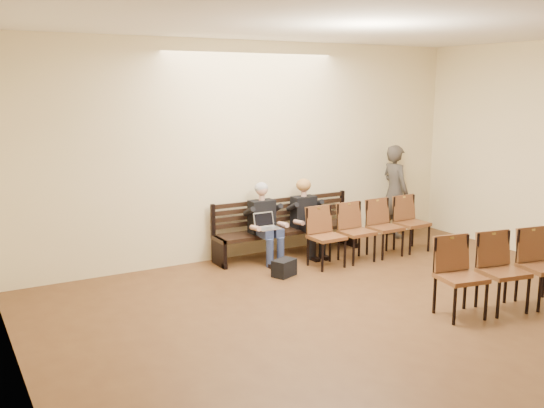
% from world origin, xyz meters
% --- Properties ---
extents(ground, '(10.00, 10.00, 0.00)m').
position_xyz_m(ground, '(0.00, 0.00, 0.00)').
color(ground, brown).
rests_on(ground, ground).
extents(room_walls, '(8.02, 10.01, 3.51)m').
position_xyz_m(room_walls, '(0.00, 0.79, 2.54)').
color(room_walls, '#FBE7B4').
rests_on(room_walls, ground).
extents(bench, '(2.60, 0.90, 0.45)m').
position_xyz_m(bench, '(0.49, 4.65, 0.23)').
color(bench, black).
rests_on(bench, ground).
extents(seated_man, '(0.50, 0.70, 1.21)m').
position_xyz_m(seated_man, '(-0.01, 4.53, 0.61)').
color(seated_man, black).
rests_on(seated_man, ground).
extents(seated_woman, '(0.50, 0.69, 1.15)m').
position_xyz_m(seated_woman, '(0.79, 4.53, 0.58)').
color(seated_woman, black).
rests_on(seated_woman, ground).
extents(laptop, '(0.38, 0.32, 0.25)m').
position_xyz_m(laptop, '(-0.06, 4.33, 0.58)').
color(laptop, silver).
rests_on(laptop, bench).
extents(water_bottle, '(0.09, 0.09, 0.23)m').
position_xyz_m(water_bottle, '(0.92, 4.23, 0.57)').
color(water_bottle, silver).
rests_on(water_bottle, bench).
extents(bag, '(0.41, 0.35, 0.25)m').
position_xyz_m(bag, '(-0.15, 3.69, 0.13)').
color(bag, black).
rests_on(bag, ground).
extents(passerby, '(0.48, 0.72, 1.98)m').
position_xyz_m(passerby, '(2.87, 4.75, 0.99)').
color(passerby, '#3C3731').
rests_on(passerby, ground).
extents(chair_row_front, '(2.31, 0.58, 0.95)m').
position_xyz_m(chair_row_front, '(1.57, 3.80, 0.47)').
color(chair_row_front, brown).
rests_on(chair_row_front, ground).
extents(chair_row_back, '(1.85, 0.84, 0.99)m').
position_xyz_m(chair_row_back, '(1.52, 1.13, 0.50)').
color(chair_row_back, brown).
rests_on(chair_row_back, ground).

